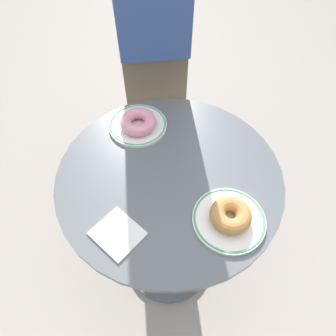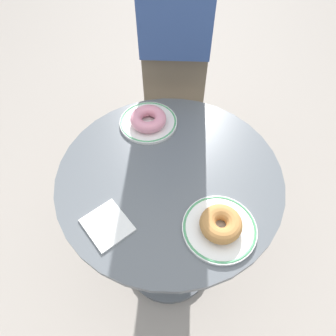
{
  "view_description": "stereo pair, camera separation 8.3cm",
  "coord_description": "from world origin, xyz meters",
  "px_view_note": "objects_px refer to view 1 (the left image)",
  "views": [
    {
      "loc": [
        0.4,
        -0.3,
        1.4
      ],
      "look_at": [
        0.0,
        -0.01,
        0.73
      ],
      "focal_mm": 32.41,
      "sensor_mm": 36.0,
      "label": 1
    },
    {
      "loc": [
        0.45,
        -0.23,
        1.4
      ],
      "look_at": [
        0.0,
        -0.01,
        0.73
      ],
      "focal_mm": 32.41,
      "sensor_mm": 36.0,
      "label": 2
    }
  ],
  "objects_px": {
    "plate_right": "(229,220)",
    "donut_pink_frosted": "(138,122)",
    "cafe_table": "(169,215)",
    "person_figure": "(150,27)",
    "donut_old_fashioned": "(231,215)",
    "paper_napkin": "(118,234)",
    "plate_left": "(138,125)"
  },
  "relations": [
    {
      "from": "plate_left",
      "to": "donut_pink_frosted",
      "type": "relative_size",
      "value": 1.63
    },
    {
      "from": "cafe_table",
      "to": "paper_napkin",
      "type": "height_order",
      "value": "paper_napkin"
    },
    {
      "from": "donut_old_fashioned",
      "to": "paper_napkin",
      "type": "bearing_deg",
      "value": -118.47
    },
    {
      "from": "plate_left",
      "to": "donut_old_fashioned",
      "type": "relative_size",
      "value": 1.78
    },
    {
      "from": "person_figure",
      "to": "plate_left",
      "type": "bearing_deg",
      "value": -40.73
    },
    {
      "from": "donut_pink_frosted",
      "to": "person_figure",
      "type": "distance_m",
      "value": 0.39
    },
    {
      "from": "donut_old_fashioned",
      "to": "person_figure",
      "type": "xyz_separation_m",
      "value": [
        -0.7,
        0.24,
        0.1
      ]
    },
    {
      "from": "donut_pink_frosted",
      "to": "person_figure",
      "type": "xyz_separation_m",
      "value": [
        -0.29,
        0.25,
        0.1
      ]
    },
    {
      "from": "donut_pink_frosted",
      "to": "donut_old_fashioned",
      "type": "distance_m",
      "value": 0.41
    },
    {
      "from": "donut_pink_frosted",
      "to": "donut_old_fashioned",
      "type": "xyz_separation_m",
      "value": [
        0.41,
        0.01,
        0.0
      ]
    },
    {
      "from": "plate_right",
      "to": "donut_pink_frosted",
      "type": "distance_m",
      "value": 0.41
    },
    {
      "from": "plate_right",
      "to": "plate_left",
      "type": "bearing_deg",
      "value": -179.04
    },
    {
      "from": "plate_right",
      "to": "person_figure",
      "type": "distance_m",
      "value": 0.75
    },
    {
      "from": "donut_old_fashioned",
      "to": "paper_napkin",
      "type": "height_order",
      "value": "donut_old_fashioned"
    },
    {
      "from": "plate_right",
      "to": "donut_old_fashioned",
      "type": "height_order",
      "value": "donut_old_fashioned"
    },
    {
      "from": "donut_pink_frosted",
      "to": "donut_old_fashioned",
      "type": "height_order",
      "value": "donut_old_fashioned"
    },
    {
      "from": "paper_napkin",
      "to": "donut_old_fashioned",
      "type": "bearing_deg",
      "value": 61.53
    },
    {
      "from": "cafe_table",
      "to": "plate_left",
      "type": "relative_size",
      "value": 3.79
    },
    {
      "from": "donut_pink_frosted",
      "to": "plate_right",
      "type": "bearing_deg",
      "value": 1.42
    },
    {
      "from": "plate_right",
      "to": "donut_pink_frosted",
      "type": "height_order",
      "value": "donut_pink_frosted"
    },
    {
      "from": "cafe_table",
      "to": "donut_old_fashioned",
      "type": "height_order",
      "value": "donut_old_fashioned"
    },
    {
      "from": "donut_pink_frosted",
      "to": "donut_old_fashioned",
      "type": "relative_size",
      "value": 1.09
    },
    {
      "from": "cafe_table",
      "to": "person_figure",
      "type": "xyz_separation_m",
      "value": [
        -0.49,
        0.27,
        0.38
      ]
    },
    {
      "from": "person_figure",
      "to": "donut_pink_frosted",
      "type": "bearing_deg",
      "value": -40.13
    },
    {
      "from": "plate_left",
      "to": "donut_pink_frosted",
      "type": "bearing_deg",
      "value": -17.94
    },
    {
      "from": "paper_napkin",
      "to": "person_figure",
      "type": "relative_size",
      "value": 0.07
    },
    {
      "from": "plate_left",
      "to": "person_figure",
      "type": "relative_size",
      "value": 0.11
    },
    {
      "from": "plate_right",
      "to": "paper_napkin",
      "type": "height_order",
      "value": "plate_right"
    },
    {
      "from": "cafe_table",
      "to": "plate_right",
      "type": "height_order",
      "value": "plate_right"
    },
    {
      "from": "cafe_table",
      "to": "plate_right",
      "type": "bearing_deg",
      "value": 9.38
    },
    {
      "from": "cafe_table",
      "to": "paper_napkin",
      "type": "relative_size",
      "value": 6.18
    },
    {
      "from": "cafe_table",
      "to": "person_figure",
      "type": "distance_m",
      "value": 0.68
    }
  ]
}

